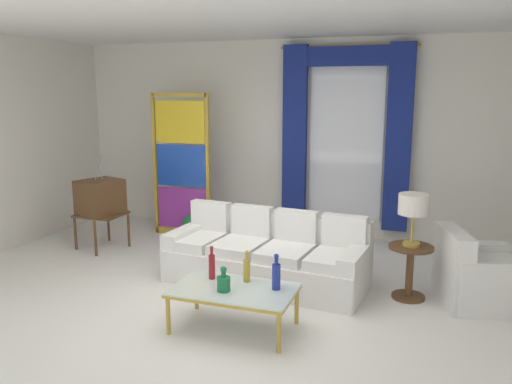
# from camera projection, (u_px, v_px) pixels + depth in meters

# --- Properties ---
(ground_plane) EXTENTS (16.00, 16.00, 0.00)m
(ground_plane) POSITION_uv_depth(u_px,v_px,m) (222.00, 303.00, 5.57)
(ground_plane) COLOR white
(wall_rear) EXTENTS (8.00, 0.12, 3.00)m
(wall_rear) POSITION_uv_depth(u_px,v_px,m) (296.00, 138.00, 8.11)
(wall_rear) COLOR white
(wall_rear) RESTS_ON ground
(ceiling_slab) EXTENTS (8.00, 7.60, 0.04)m
(ceiling_slab) POSITION_uv_depth(u_px,v_px,m) (246.00, 18.00, 5.72)
(ceiling_slab) COLOR white
(curtained_window) EXTENTS (2.00, 0.17, 2.70)m
(curtained_window) POSITION_uv_depth(u_px,v_px,m) (346.00, 124.00, 7.66)
(curtained_window) COLOR white
(curtained_window) RESTS_ON ground
(couch_white_long) EXTENTS (2.42, 1.15, 0.86)m
(couch_white_long) POSITION_uv_depth(u_px,v_px,m) (268.00, 257.00, 6.14)
(couch_white_long) COLOR white
(couch_white_long) RESTS_ON ground
(coffee_table) EXTENTS (1.15, 0.69, 0.41)m
(coffee_table) POSITION_uv_depth(u_px,v_px,m) (234.00, 292.00, 4.90)
(coffee_table) COLOR silver
(coffee_table) RESTS_ON ground
(bottle_blue_decanter) EXTENTS (0.13, 0.13, 0.24)m
(bottle_blue_decanter) POSITION_uv_depth(u_px,v_px,m) (224.00, 282.00, 4.81)
(bottle_blue_decanter) COLOR #196B3D
(bottle_blue_decanter) RESTS_ON coffee_table
(bottle_crystal_tall) EXTENTS (0.08, 0.08, 0.35)m
(bottle_crystal_tall) POSITION_uv_depth(u_px,v_px,m) (276.00, 275.00, 4.84)
(bottle_crystal_tall) COLOR navy
(bottle_crystal_tall) RESTS_ON coffee_table
(bottle_amber_squat) EXTENTS (0.06, 0.06, 0.34)m
(bottle_amber_squat) POSITION_uv_depth(u_px,v_px,m) (212.00, 265.00, 5.11)
(bottle_amber_squat) COLOR maroon
(bottle_amber_squat) RESTS_ON coffee_table
(bottle_ruby_flask) EXTENTS (0.07, 0.07, 0.31)m
(bottle_ruby_flask) POSITION_uv_depth(u_px,v_px,m) (247.00, 269.00, 5.03)
(bottle_ruby_flask) COLOR gold
(bottle_ruby_flask) RESTS_ON coffee_table
(vintage_tv) EXTENTS (0.67, 0.72, 1.35)m
(vintage_tv) POSITION_uv_depth(u_px,v_px,m) (100.00, 199.00, 7.35)
(vintage_tv) COLOR brown
(vintage_tv) RESTS_ON ground
(armchair_white) EXTENTS (1.01, 0.99, 0.80)m
(armchair_white) POSITION_uv_depth(u_px,v_px,m) (476.00, 277.00, 5.51)
(armchair_white) COLOR white
(armchair_white) RESTS_ON ground
(stained_glass_divider) EXTENTS (0.95, 0.05, 2.20)m
(stained_glass_divider) POSITION_uv_depth(u_px,v_px,m) (181.00, 168.00, 7.95)
(stained_glass_divider) COLOR gold
(stained_glass_divider) RESTS_ON ground
(peacock_figurine) EXTENTS (0.44, 0.60, 0.50)m
(peacock_figurine) POSITION_uv_depth(u_px,v_px,m) (191.00, 229.00, 7.70)
(peacock_figurine) COLOR beige
(peacock_figurine) RESTS_ON ground
(round_side_table) EXTENTS (0.48, 0.48, 0.59)m
(round_side_table) POSITION_uv_depth(u_px,v_px,m) (410.00, 267.00, 5.63)
(round_side_table) COLOR brown
(round_side_table) RESTS_ON ground
(table_lamp_brass) EXTENTS (0.32, 0.32, 0.57)m
(table_lamp_brass) POSITION_uv_depth(u_px,v_px,m) (414.00, 207.00, 5.50)
(table_lamp_brass) COLOR #B29338
(table_lamp_brass) RESTS_ON round_side_table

